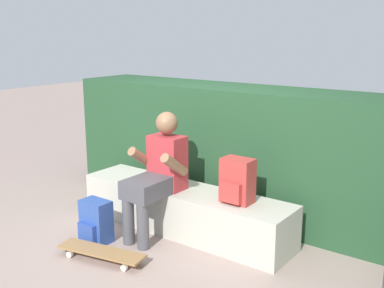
{
  "coord_description": "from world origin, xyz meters",
  "views": [
    {
      "loc": [
        2.63,
        -3.15,
        1.91
      ],
      "look_at": [
        -0.03,
        0.42,
        0.84
      ],
      "focal_mm": 43.8,
      "sensor_mm": 36.0,
      "label": 1
    }
  ],
  "objects_px": {
    "bench_main": "(184,210)",
    "backpack_on_ground": "(96,222)",
    "backpack_on_bench": "(237,181)",
    "person_skater": "(158,172)",
    "skateboard_near_person": "(101,252)"
  },
  "relations": [
    {
      "from": "bench_main",
      "to": "backpack_on_ground",
      "type": "height_order",
      "value": "bench_main"
    },
    {
      "from": "bench_main",
      "to": "backpack_on_ground",
      "type": "xyz_separation_m",
      "value": [
        -0.5,
        -0.69,
        -0.02
      ]
    },
    {
      "from": "backpack_on_bench",
      "to": "bench_main",
      "type": "bearing_deg",
      "value": 179.1
    },
    {
      "from": "backpack_on_ground",
      "to": "person_skater",
      "type": "bearing_deg",
      "value": 52.17
    },
    {
      "from": "skateboard_near_person",
      "to": "backpack_on_ground",
      "type": "relative_size",
      "value": 2.06
    },
    {
      "from": "person_skater",
      "to": "skateboard_near_person",
      "type": "xyz_separation_m",
      "value": [
        -0.05,
        -0.69,
        -0.56
      ]
    },
    {
      "from": "person_skater",
      "to": "backpack_on_ground",
      "type": "xyz_separation_m",
      "value": [
        -0.36,
        -0.47,
        -0.44
      ]
    },
    {
      "from": "skateboard_near_person",
      "to": "backpack_on_ground",
      "type": "height_order",
      "value": "backpack_on_ground"
    },
    {
      "from": "bench_main",
      "to": "backpack_on_ground",
      "type": "bearing_deg",
      "value": -126.13
    },
    {
      "from": "bench_main",
      "to": "backpack_on_ground",
      "type": "relative_size",
      "value": 5.57
    },
    {
      "from": "skateboard_near_person",
      "to": "backpack_on_bench",
      "type": "bearing_deg",
      "value": 48.86
    },
    {
      "from": "bench_main",
      "to": "skateboard_near_person",
      "type": "height_order",
      "value": "bench_main"
    },
    {
      "from": "person_skater",
      "to": "backpack_on_ground",
      "type": "bearing_deg",
      "value": -127.83
    },
    {
      "from": "bench_main",
      "to": "person_skater",
      "type": "height_order",
      "value": "person_skater"
    },
    {
      "from": "bench_main",
      "to": "skateboard_near_person",
      "type": "bearing_deg",
      "value": -101.88
    }
  ]
}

